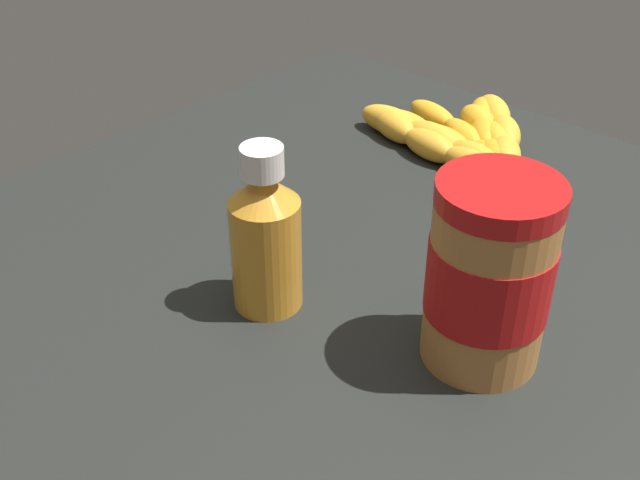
% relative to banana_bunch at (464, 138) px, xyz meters
% --- Properties ---
extents(ground_plane, '(0.94, 0.77, 0.04)m').
position_rel_banana_bunch_xyz_m(ground_plane, '(0.32, 0.06, -0.04)').
color(ground_plane, black).
extents(banana_bunch, '(0.18, 0.23, 0.03)m').
position_rel_banana_bunch_xyz_m(banana_bunch, '(0.00, 0.00, 0.00)').
color(banana_bunch, gold).
rests_on(banana_bunch, ground_plane).
extents(peanut_butter_jar, '(0.09, 0.09, 0.15)m').
position_rel_banana_bunch_xyz_m(peanut_butter_jar, '(0.28, 0.21, 0.06)').
color(peanut_butter_jar, '#B27238').
rests_on(peanut_butter_jar, ground_plane).
extents(honey_bottle, '(0.06, 0.06, 0.15)m').
position_rel_banana_bunch_xyz_m(honey_bottle, '(0.35, 0.04, 0.05)').
color(honey_bottle, orange).
rests_on(honey_bottle, ground_plane).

